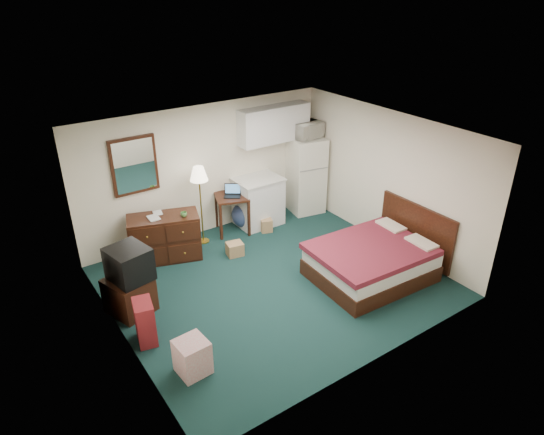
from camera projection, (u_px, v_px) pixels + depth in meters
floor at (274, 282)px, 8.03m from camera, size 5.00×4.50×0.01m
ceiling at (274, 136)px, 6.90m from camera, size 5.00×4.50×0.01m
walls at (274, 214)px, 7.47m from camera, size 5.01×4.51×2.50m
mirror at (134, 165)px, 8.23m from camera, size 0.80×0.06×1.00m
upper_cabinets at (274, 124)px, 9.41m from camera, size 1.50×0.35×0.70m
headboard at (416, 231)px, 8.44m from camera, size 0.06×1.56×1.00m
dresser at (165, 237)px, 8.53m from camera, size 1.33×0.92×0.83m
floor_lamp at (201, 206)px, 8.90m from camera, size 0.40×0.40×1.51m
desk at (232, 214)px, 9.44m from camera, size 0.77×0.77×0.77m
exercise_ball at (244, 215)px, 9.68m from camera, size 0.61×0.61×0.51m
kitchen_counter at (258, 202)px, 9.70m from camera, size 0.87×0.67×0.95m
fridge at (306, 175)px, 10.13m from camera, size 0.77×0.77×1.60m
bed at (371, 262)px, 8.02m from camera, size 1.93×1.54×0.59m
tv_stand at (130, 295)px, 7.23m from camera, size 0.73×0.76×0.56m
suitcase at (145, 322)px, 6.61m from camera, size 0.33×0.44×0.64m
retail_box at (192, 357)px, 6.12m from camera, size 0.41×0.41×0.48m
file_bin at (153, 255)px, 8.52m from camera, size 0.40×0.31×0.27m
cardboard_box_a at (235, 249)px, 8.74m from camera, size 0.33×0.29×0.24m
cardboard_box_b at (266, 225)px, 9.57m from camera, size 0.29×0.32×0.26m
laptop at (232, 191)px, 9.18m from camera, size 0.40×0.39×0.21m
crt_tv at (129, 264)px, 7.01m from camera, size 0.65×0.69×0.50m
microwave at (308, 129)px, 9.67m from camera, size 0.61×0.38×0.39m
book_a at (148, 213)px, 8.17m from camera, size 0.18×0.03×0.25m
book_b at (153, 209)px, 8.36m from camera, size 0.15×0.05×0.21m
mug at (184, 214)px, 8.30m from camera, size 0.14×0.13×0.11m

